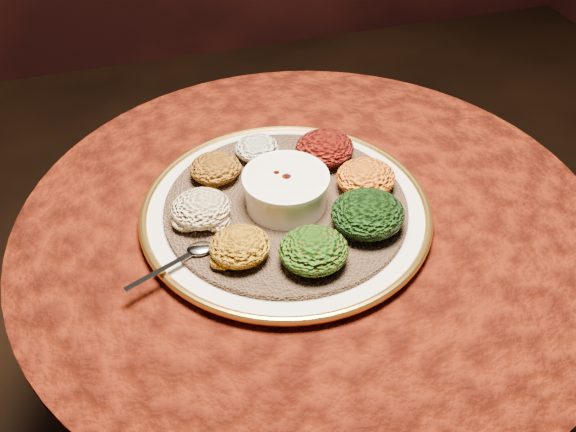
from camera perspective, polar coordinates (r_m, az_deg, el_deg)
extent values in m
cylinder|color=black|center=(1.34, 1.69, -12.81)|extent=(0.12, 0.12, 0.68)
cylinder|color=black|center=(1.06, 2.07, -1.57)|extent=(0.80, 0.80, 0.04)
cylinder|color=#441005|center=(1.17, 1.90, -6.73)|extent=(0.93, 0.93, 0.34)
cylinder|color=#441005|center=(1.05, 2.11, -0.50)|extent=(0.96, 0.96, 0.01)
cylinder|color=silver|center=(1.04, -0.19, 0.29)|extent=(0.59, 0.59, 0.02)
torus|color=gold|center=(1.03, -0.19, 0.58)|extent=(0.47, 0.47, 0.01)
cylinder|color=brown|center=(1.03, -0.19, 0.87)|extent=(0.50, 0.50, 0.01)
cylinder|color=white|center=(1.01, -0.19, 2.30)|extent=(0.13, 0.13, 0.06)
cylinder|color=white|center=(0.99, -0.20, 3.43)|extent=(0.14, 0.14, 0.01)
cylinder|color=#591004|center=(1.00, -0.19, 3.06)|extent=(0.11, 0.11, 0.01)
ellipsoid|color=silver|center=(0.95, -7.82, -2.88)|extent=(0.04, 0.03, 0.01)
cube|color=silver|center=(0.93, -11.38, -4.84)|extent=(0.11, 0.05, 0.00)
ellipsoid|color=silver|center=(1.11, -2.78, 6.03)|extent=(0.08, 0.07, 0.04)
ellipsoid|color=black|center=(1.10, 3.27, 6.04)|extent=(0.10, 0.10, 0.05)
ellipsoid|color=#BF8F0F|center=(1.05, 6.92, 3.41)|extent=(0.10, 0.09, 0.05)
ellipsoid|color=black|center=(0.97, 7.10, 0.20)|extent=(0.11, 0.11, 0.05)
ellipsoid|color=maroon|center=(0.92, 2.29, -3.06)|extent=(0.10, 0.10, 0.05)
ellipsoid|color=#BF8010|center=(0.93, -4.29, -2.69)|extent=(0.09, 0.08, 0.04)
ellipsoid|color=#700B06|center=(0.99, -7.72, 0.67)|extent=(0.09, 0.09, 0.04)
ellipsoid|color=#875210|center=(1.07, -6.48, 4.25)|extent=(0.09, 0.08, 0.04)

